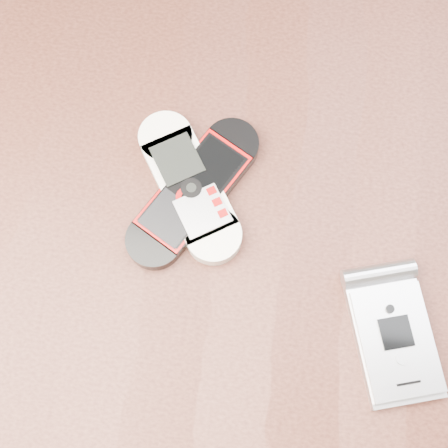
# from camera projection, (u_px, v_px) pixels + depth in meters

# --- Properties ---
(ground) EXTENTS (4.00, 4.00, 0.00)m
(ground) POSITION_uv_depth(u_px,v_px,m) (221.00, 336.00, 1.23)
(ground) COLOR #472B19
(ground) RESTS_ON ground
(table) EXTENTS (1.20, 0.80, 0.75)m
(table) POSITION_uv_depth(u_px,v_px,m) (219.00, 258.00, 0.62)
(table) COLOR black
(table) RESTS_ON ground
(nokia_white) EXTENTS (0.11, 0.14, 0.02)m
(nokia_white) POSITION_uv_depth(u_px,v_px,m) (189.00, 186.00, 0.52)
(nokia_white) COLOR white
(nokia_white) RESTS_ON table
(nokia_black_red) EXTENTS (0.12, 0.15, 0.02)m
(nokia_black_red) POSITION_uv_depth(u_px,v_px,m) (194.00, 192.00, 0.52)
(nokia_black_red) COLOR black
(nokia_black_red) RESTS_ON table
(motorola_razr) EXTENTS (0.09, 0.12, 0.02)m
(motorola_razr) POSITION_uv_depth(u_px,v_px,m) (394.00, 338.00, 0.48)
(motorola_razr) COLOR #B5B5BA
(motorola_razr) RESTS_ON table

